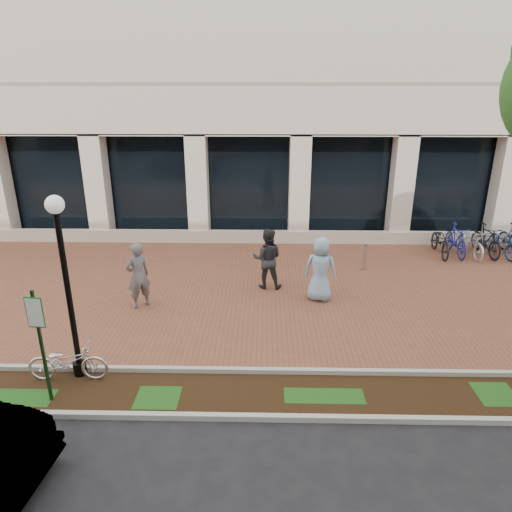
{
  "coord_description": "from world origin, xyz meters",
  "views": [
    {
      "loc": [
        0.68,
        -12.93,
        5.79
      ],
      "look_at": [
        0.42,
        -0.8,
        1.36
      ],
      "focal_mm": 32.0,
      "sensor_mm": 36.0,
      "label": 1
    }
  ],
  "objects_px": {
    "pedestrian_right": "(321,269)",
    "bike_rack_cluster": "(486,241)",
    "pedestrian_mid": "(267,259)",
    "lamppost": "(66,279)",
    "bollard": "(365,256)",
    "parking_sign": "(39,333)",
    "pedestrian_left": "(138,276)",
    "locked_bicycle": "(68,362)"
  },
  "relations": [
    {
      "from": "pedestrian_mid",
      "to": "pedestrian_right",
      "type": "relative_size",
      "value": 0.99
    },
    {
      "from": "parking_sign",
      "to": "bike_rack_cluster",
      "type": "xyz_separation_m",
      "value": [
        12.36,
        8.74,
        -0.98
      ]
    },
    {
      "from": "parking_sign",
      "to": "lamppost",
      "type": "bearing_deg",
      "value": 80.28
    },
    {
      "from": "pedestrian_mid",
      "to": "pedestrian_right",
      "type": "bearing_deg",
      "value": 155.32
    },
    {
      "from": "locked_bicycle",
      "to": "pedestrian_right",
      "type": "relative_size",
      "value": 0.88
    },
    {
      "from": "pedestrian_mid",
      "to": "bollard",
      "type": "distance_m",
      "value": 3.64
    },
    {
      "from": "bollard",
      "to": "bike_rack_cluster",
      "type": "xyz_separation_m",
      "value": [
        4.78,
        1.62,
        0.03
      ]
    },
    {
      "from": "lamppost",
      "to": "locked_bicycle",
      "type": "distance_m",
      "value": 1.81
    },
    {
      "from": "parking_sign",
      "to": "bollard",
      "type": "relative_size",
      "value": 2.37
    },
    {
      "from": "locked_bicycle",
      "to": "pedestrian_mid",
      "type": "xyz_separation_m",
      "value": [
        4.19,
        4.93,
        0.51
      ]
    },
    {
      "from": "pedestrian_left",
      "to": "pedestrian_mid",
      "type": "bearing_deg",
      "value": 163.78
    },
    {
      "from": "parking_sign",
      "to": "pedestrian_mid",
      "type": "bearing_deg",
      "value": 57.95
    },
    {
      "from": "locked_bicycle",
      "to": "bike_rack_cluster",
      "type": "bearing_deg",
      "value": -59.4
    },
    {
      "from": "locked_bicycle",
      "to": "pedestrian_right",
      "type": "height_order",
      "value": "pedestrian_right"
    },
    {
      "from": "lamppost",
      "to": "pedestrian_left",
      "type": "bearing_deg",
      "value": 82.21
    },
    {
      "from": "pedestrian_mid",
      "to": "pedestrian_left",
      "type": "bearing_deg",
      "value": 26.49
    },
    {
      "from": "lamppost",
      "to": "bollard",
      "type": "height_order",
      "value": "lamppost"
    },
    {
      "from": "lamppost",
      "to": "pedestrian_left",
      "type": "xyz_separation_m",
      "value": [
        0.45,
        3.3,
        -1.29
      ]
    },
    {
      "from": "lamppost",
      "to": "bollard",
      "type": "bearing_deg",
      "value": 40.26
    },
    {
      "from": "pedestrian_mid",
      "to": "locked_bicycle",
      "type": "bearing_deg",
      "value": 54.3
    },
    {
      "from": "bollard",
      "to": "pedestrian_right",
      "type": "bearing_deg",
      "value": -127.14
    },
    {
      "from": "pedestrian_mid",
      "to": "pedestrian_right",
      "type": "distance_m",
      "value": 1.75
    },
    {
      "from": "pedestrian_left",
      "to": "pedestrian_right",
      "type": "xyz_separation_m",
      "value": [
        5.12,
        0.58,
        0.0
      ]
    },
    {
      "from": "parking_sign",
      "to": "pedestrian_right",
      "type": "bearing_deg",
      "value": 44.6
    },
    {
      "from": "pedestrian_right",
      "to": "bike_rack_cluster",
      "type": "bearing_deg",
      "value": -131.53
    },
    {
      "from": "locked_bicycle",
      "to": "pedestrian_left",
      "type": "bearing_deg",
      "value": -12.36
    },
    {
      "from": "parking_sign",
      "to": "pedestrian_left",
      "type": "bearing_deg",
      "value": 85.8
    },
    {
      "from": "pedestrian_mid",
      "to": "bollard",
      "type": "height_order",
      "value": "pedestrian_mid"
    },
    {
      "from": "locked_bicycle",
      "to": "bollard",
      "type": "relative_size",
      "value": 1.65
    },
    {
      "from": "pedestrian_mid",
      "to": "bollard",
      "type": "bearing_deg",
      "value": -151.19
    },
    {
      "from": "pedestrian_left",
      "to": "pedestrian_right",
      "type": "bearing_deg",
      "value": 148.4
    },
    {
      "from": "pedestrian_mid",
      "to": "bike_rack_cluster",
      "type": "relative_size",
      "value": 0.44
    },
    {
      "from": "lamppost",
      "to": "locked_bicycle",
      "type": "xyz_separation_m",
      "value": [
        -0.15,
        -0.19,
        -1.8
      ]
    },
    {
      "from": "parking_sign",
      "to": "pedestrian_left",
      "type": "height_order",
      "value": "parking_sign"
    },
    {
      "from": "bike_rack_cluster",
      "to": "parking_sign",
      "type": "bearing_deg",
      "value": -148.03
    },
    {
      "from": "parking_sign",
      "to": "bike_rack_cluster",
      "type": "relative_size",
      "value": 0.56
    },
    {
      "from": "pedestrian_left",
      "to": "bollard",
      "type": "xyz_separation_m",
      "value": [
        6.89,
        2.92,
        -0.43
      ]
    },
    {
      "from": "locked_bicycle",
      "to": "pedestrian_left",
      "type": "relative_size",
      "value": 0.88
    },
    {
      "from": "pedestrian_left",
      "to": "pedestrian_right",
      "type": "height_order",
      "value": "pedestrian_right"
    },
    {
      "from": "parking_sign",
      "to": "pedestrian_right",
      "type": "height_order",
      "value": "parking_sign"
    },
    {
      "from": "parking_sign",
      "to": "lamppost",
      "type": "distance_m",
      "value": 1.17
    },
    {
      "from": "pedestrian_left",
      "to": "lamppost",
      "type": "bearing_deg",
      "value": 44.17
    }
  ]
}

